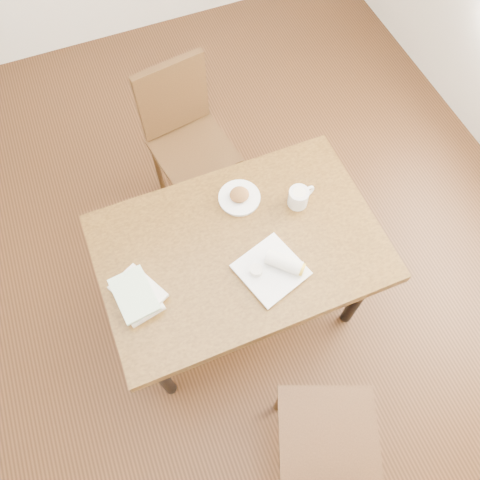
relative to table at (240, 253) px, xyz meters
name	(u,v)px	position (x,y,z in m)	size (l,w,h in m)	color
ground	(240,302)	(0.00, 0.00, -0.67)	(4.00, 5.00, 0.01)	#472814
room_walls	(240,104)	(0.00, 0.00, 0.96)	(4.02, 5.02, 2.80)	silver
table	(240,253)	(0.00, 0.00, 0.00)	(1.26, 0.84, 0.75)	brown
chair_near	(333,458)	(0.03, -0.93, -0.12)	(0.55, 0.55, 0.95)	#492C14
chair_far	(186,133)	(0.02, 0.86, -0.12)	(0.48, 0.48, 0.95)	#432C13
plate_scone	(239,197)	(0.09, 0.23, 0.10)	(0.20, 0.20, 0.06)	white
coffee_mug	(299,197)	(0.34, 0.10, 0.13)	(0.14, 0.09, 0.09)	white
plate_burrito	(275,268)	(0.09, -0.17, 0.11)	(0.32, 0.32, 0.09)	white
book_stack	(137,294)	(-0.49, -0.06, 0.11)	(0.23, 0.26, 0.06)	white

